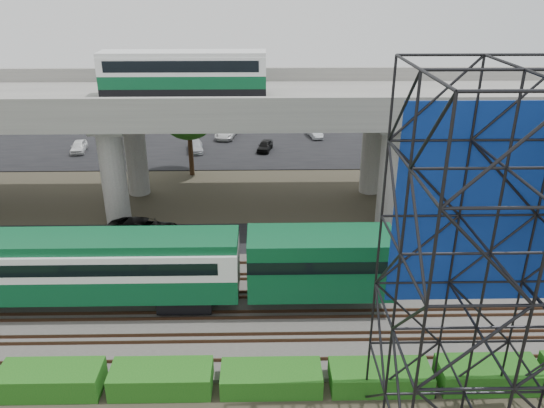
{
  "coord_description": "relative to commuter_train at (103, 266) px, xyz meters",
  "views": [
    {
      "loc": [
        0.67,
        -23.31,
        17.54
      ],
      "look_at": [
        1.24,
        6.0,
        4.74
      ],
      "focal_mm": 35.0,
      "sensor_mm": 36.0,
      "label": 1
    }
  ],
  "objects": [
    {
      "name": "trees",
      "position": [
        3.39,
        14.17,
        2.69
      ],
      "size": [
        40.94,
        16.94,
        7.69
      ],
      "color": "#382314",
      "rests_on": "ground"
    },
    {
      "name": "parked_cars",
      "position": [
        9.79,
        31.99,
        -2.2
      ],
      "size": [
        40.11,
        9.54,
        1.31
      ],
      "color": "white",
      "rests_on": "parking_lot"
    },
    {
      "name": "rail_tracks",
      "position": [
        8.06,
        -0.0,
        -2.6
      ],
      "size": [
        90.0,
        9.52,
        0.16
      ],
      "color": "#472D1E",
      "rests_on": "ballast_bed"
    },
    {
      "name": "hedge_strip",
      "position": [
        9.07,
        -6.3,
        -2.32
      ],
      "size": [
        34.6,
        1.8,
        1.2
      ],
      "color": "#135212",
      "rests_on": "ground"
    },
    {
      "name": "overpass",
      "position": [
        7.69,
        14.0,
        5.33
      ],
      "size": [
        80.0,
        12.0,
        12.4
      ],
      "color": "#9E9B93",
      "rests_on": "ground"
    },
    {
      "name": "parking_lot",
      "position": [
        8.06,
        32.0,
        -2.84
      ],
      "size": [
        90.0,
        18.0,
        0.08
      ],
      "primitive_type": "cube",
      "color": "black",
      "rests_on": "ground"
    },
    {
      "name": "scaffold_tower",
      "position": [
        17.8,
        -9.98,
        4.59
      ],
      "size": [
        9.36,
        6.36,
        15.0
      ],
      "color": "black",
      "rests_on": "ground"
    },
    {
      "name": "harbor_water",
      "position": [
        8.06,
        54.0,
        -2.87
      ],
      "size": [
        140.0,
        40.0,
        0.03
      ],
      "primitive_type": "cube",
      "color": "#405469",
      "rests_on": "ground"
    },
    {
      "name": "service_road",
      "position": [
        8.06,
        8.5,
        -2.84
      ],
      "size": [
        90.0,
        5.0,
        0.08
      ],
      "primitive_type": "cube",
      "color": "black",
      "rests_on": "ground"
    },
    {
      "name": "ballast_bed",
      "position": [
        8.06,
        0.0,
        -2.78
      ],
      "size": [
        90.0,
        12.0,
        0.2
      ],
      "primitive_type": "cube",
      "color": "slate",
      "rests_on": "ground"
    },
    {
      "name": "ground",
      "position": [
        8.06,
        -2.0,
        -2.88
      ],
      "size": [
        140.0,
        140.0,
        0.0
      ],
      "primitive_type": "plane",
      "color": "#474233",
      "rests_on": "ground"
    },
    {
      "name": "commuter_train",
      "position": [
        0.0,
        0.0,
        0.0
      ],
      "size": [
        29.3,
        3.06,
        4.3
      ],
      "color": "black",
      "rests_on": "rail_tracks"
    },
    {
      "name": "suv",
      "position": [
        0.34,
        8.4,
        -2.03
      ],
      "size": [
        5.97,
        3.65,
        1.54
      ],
      "primitive_type": "imported",
      "rotation": [
        0.0,
        0.0,
        1.36
      ],
      "color": "black",
      "rests_on": "service_road"
    }
  ]
}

